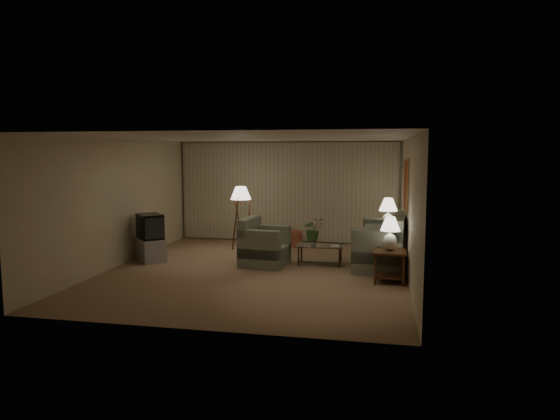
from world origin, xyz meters
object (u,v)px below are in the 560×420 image
object	(u,v)px
table_lamp_near	(390,231)
table_lamp_far	(388,211)
ottoman	(291,238)
tv_cabinet	(151,250)
side_table_far	(387,238)
armchair	(265,247)
coffee_table	(320,252)
floor_lamp	(241,216)
sofa	(381,246)
side_table_near	(389,260)
vase	(313,241)
crt_tv	(150,226)

from	to	relation	value
table_lamp_near	table_lamp_far	xyz separation A→B (m)	(0.00, 2.60, 0.07)
ottoman	tv_cabinet	bearing A→B (deg)	-138.70
side_table_far	tv_cabinet	size ratio (longest dim) A/B	0.66
armchair	table_lamp_near	distance (m)	2.82
coffee_table	floor_lamp	xyz separation A→B (m)	(-2.13, 1.30, 0.55)
sofa	table_lamp_near	world-z (taller)	table_lamp_near
side_table_near	floor_lamp	size ratio (longest dim) A/B	0.38
table_lamp_near	ottoman	world-z (taller)	table_lamp_near
vase	sofa	bearing A→B (deg)	3.96
sofa	ottoman	bearing A→B (deg)	-124.78
tv_cabinet	crt_tv	world-z (taller)	crt_tv
side_table_far	vase	xyz separation A→B (m)	(-1.60, -1.35, 0.10)
table_lamp_far	tv_cabinet	bearing A→B (deg)	-161.44
table_lamp_near	vase	distance (m)	2.08
side_table_near	ottoman	world-z (taller)	side_table_near
armchair	table_lamp_near	size ratio (longest dim) A/B	1.81
sofa	side_table_near	distance (m)	1.36
ottoman	side_table_near	bearing A→B (deg)	-53.47
tv_cabinet	ottoman	world-z (taller)	tv_cabinet
table_lamp_near	tv_cabinet	world-z (taller)	table_lamp_near
crt_tv	vase	size ratio (longest dim) A/B	4.87
sofa	ottoman	world-z (taller)	sofa
side_table_far	ottoman	xyz separation A→B (m)	(-2.43, 0.68, -0.21)
table_lamp_far	ottoman	distance (m)	2.67
side_table_near	crt_tv	bearing A→B (deg)	170.67
vase	armchair	bearing A→B (deg)	-162.37
crt_tv	coffee_table	bearing A→B (deg)	53.59
sofa	tv_cabinet	distance (m)	5.08
sofa	tv_cabinet	world-z (taller)	sofa
crt_tv	floor_lamp	bearing A→B (deg)	93.89
table_lamp_near	armchair	bearing A→B (deg)	160.26
side_table_far	crt_tv	distance (m)	5.50
side_table_far	coffee_table	world-z (taller)	side_table_far
side_table_near	coffee_table	world-z (taller)	side_table_near
side_table_far	sofa	bearing A→B (deg)	-96.84
ottoman	vase	size ratio (longest dim) A/B	3.55
coffee_table	tv_cabinet	xyz separation A→B (m)	(-3.75, -0.40, -0.03)
coffee_table	table_lamp_far	bearing A→B (deg)	43.05
sofa	table_lamp_near	distance (m)	1.46
ottoman	vase	xyz separation A→B (m)	(0.84, -2.03, 0.31)
sofa	table_lamp_far	size ratio (longest dim) A/B	2.91
sofa	coffee_table	world-z (taller)	sofa
side_table_near	table_lamp_near	distance (m)	0.56
armchair	tv_cabinet	xyz separation A→B (m)	(-2.60, -0.08, -0.15)
coffee_table	vase	xyz separation A→B (m)	(-0.15, 0.00, 0.22)
crt_tv	floor_lamp	distance (m)	2.35
side_table_far	table_lamp_near	bearing A→B (deg)	-90.00
side_table_far	ottoman	world-z (taller)	side_table_far
sofa	coffee_table	bearing A→B (deg)	-80.09
tv_cabinet	crt_tv	distance (m)	0.53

